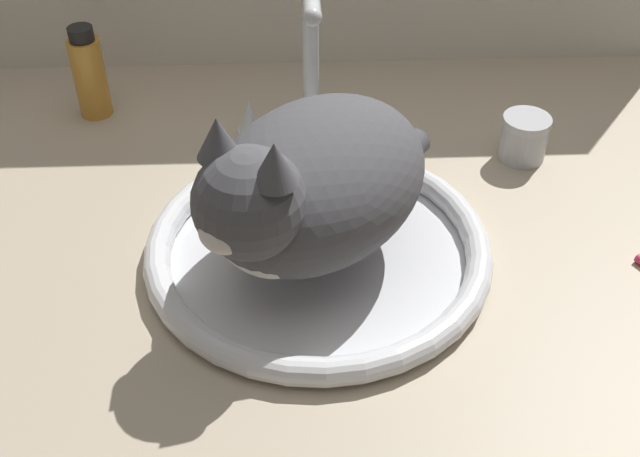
{
  "coord_description": "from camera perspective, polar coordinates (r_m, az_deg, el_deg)",
  "views": [
    {
      "loc": [
        -2.37,
        -67.16,
        59.83
      ],
      "look_at": [
        0.19,
        -4.63,
        7.0
      ],
      "focal_mm": 43.98,
      "sensor_mm": 36.0,
      "label": 1
    }
  ],
  "objects": [
    {
      "name": "amber_bottle",
      "position": [
        1.09,
        -16.44,
        10.72
      ],
      "size": [
        4.32,
        4.32,
        12.55
      ],
      "color": "gold",
      "rests_on": "countertop"
    },
    {
      "name": "metal_jar",
      "position": [
        1.01,
        14.62,
        6.42
      ],
      "size": [
        5.91,
        5.91,
        5.79
      ],
      "color": "#B2B5BA",
      "rests_on": "countertop"
    },
    {
      "name": "countertop",
      "position": [
        0.89,
        -0.24,
        -0.79
      ],
      "size": [
        109.71,
        77.88,
        3.0
      ],
      "primitive_type": "cube",
      "color": "#B7A88E",
      "rests_on": "ground"
    },
    {
      "name": "cat",
      "position": [
        0.77,
        -0.87,
        3.05
      ],
      "size": [
        31.27,
        32.49,
        18.75
      ],
      "color": "#4C4C51",
      "rests_on": "sink_basin"
    },
    {
      "name": "sink_basin",
      "position": [
        0.84,
        -0.0,
        -1.44
      ],
      "size": [
        37.0,
        37.0,
        2.83
      ],
      "color": "white",
      "rests_on": "countertop"
    },
    {
      "name": "faucet",
      "position": [
        0.98,
        -0.55,
        10.64
      ],
      "size": [
        19.32,
        11.51,
        21.77
      ],
      "color": "silver",
      "rests_on": "countertop"
    }
  ]
}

